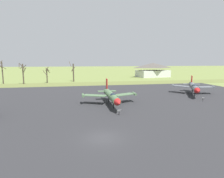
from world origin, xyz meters
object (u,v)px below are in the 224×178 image
at_px(jet_fighter_front_left, 194,87).
at_px(visitor_building, 153,70).
at_px(info_placard_rear_center, 119,112).
at_px(info_placard_front_left, 203,99).
at_px(jet_fighter_rear_center, 111,96).

bearing_deg(jet_fighter_front_left, visitor_building, 77.56).
xyz_separation_m(info_placard_rear_center, visitor_building, (35.11, 68.91, 3.26)).
xyz_separation_m(info_placard_front_left, info_placard_rear_center, (-19.96, -6.55, -0.00)).
bearing_deg(info_placard_rear_center, visitor_building, 63.00).
bearing_deg(jet_fighter_front_left, info_placard_rear_center, -148.01).
distance_m(jet_fighter_rear_center, visitor_building, 71.25).
distance_m(jet_fighter_front_left, info_placard_front_left, 8.60).
relative_size(jet_fighter_rear_center, visitor_building, 0.74).
height_order(info_placard_front_left, jet_fighter_rear_center, jet_fighter_rear_center).
bearing_deg(info_placard_rear_center, jet_fighter_rear_center, 89.72).
xyz_separation_m(jet_fighter_front_left, info_placard_rear_center, (-23.08, -14.42, -1.47)).
bearing_deg(info_placard_rear_center, jet_fighter_front_left, 31.99).
relative_size(jet_fighter_front_left, info_placard_front_left, 14.07).
bearing_deg(info_placard_front_left, jet_fighter_front_left, 68.35).
distance_m(jet_fighter_front_left, visitor_building, 55.83).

